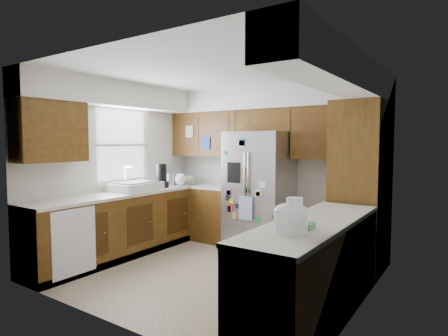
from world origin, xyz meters
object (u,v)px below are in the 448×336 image
at_px(pantry, 361,187).
at_px(rice_cooker, 291,217).
at_px(fridge, 259,191).
at_px(paper_towel, 294,216).

relative_size(pantry, rice_cooker, 7.58).
height_order(fridge, rice_cooker, fridge).
relative_size(fridge, rice_cooker, 6.34).
bearing_deg(fridge, rice_cooker, -55.92).
relative_size(pantry, fridge, 1.19).
bearing_deg(paper_towel, rice_cooker, 160.55).
xyz_separation_m(pantry, fridge, (-1.50, 0.05, -0.17)).
bearing_deg(pantry, rice_cooker, -90.01).
bearing_deg(pantry, fridge, 177.94).
height_order(fridge, paper_towel, fridge).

